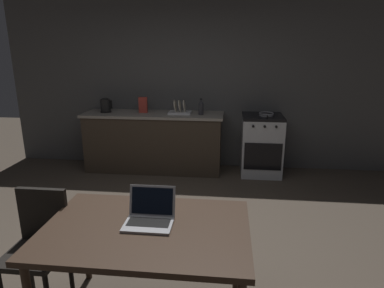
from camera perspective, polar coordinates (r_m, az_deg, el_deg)
ground_plane at (r=3.33m, az=-6.66°, el=-18.49°), size 12.00×12.00×0.00m
back_wall at (r=5.40m, az=2.39°, el=10.31°), size 6.40×0.10×2.70m
kitchen_counter at (r=5.33m, az=-6.46°, el=0.42°), size 2.16×0.64×0.92m
stove_oven at (r=5.23m, az=11.71°, el=-0.15°), size 0.60×0.62×0.92m
dining_table at (r=2.33m, az=-7.79°, el=-15.20°), size 1.36×0.91×0.75m
chair at (r=2.82m, az=-24.62°, el=-14.78°), size 0.40×0.40×0.88m
laptop at (r=2.32m, az=-7.23°, el=-12.15°), size 0.32×0.28×0.22m
electric_kettle at (r=5.43m, az=-14.51°, el=6.35°), size 0.19×0.17×0.22m
bottle at (r=5.05m, az=1.54°, el=6.28°), size 0.08×0.08×0.24m
frying_pan at (r=5.10m, az=12.56°, el=4.98°), size 0.22×0.39×0.05m
cereal_box at (r=5.26m, az=-8.34°, el=6.60°), size 0.13×0.05×0.24m
dish_rack at (r=5.14m, az=-2.08°, el=5.70°), size 0.34×0.26×0.21m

